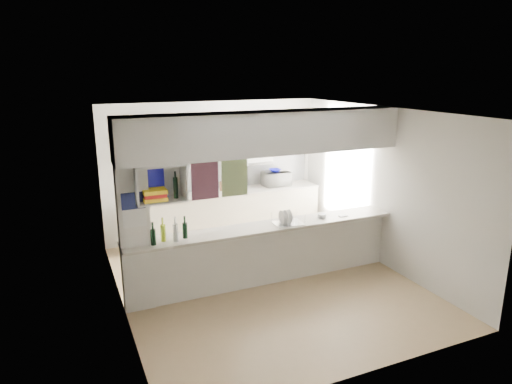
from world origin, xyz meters
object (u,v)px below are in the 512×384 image
bowl (275,170)px  dish_rack (288,218)px  wine_bottles (169,233)px  microwave (276,179)px

bowl → dish_rack: bearing=-111.2°
bowl → wine_bottles: (-2.64, -2.19, -0.19)m
microwave → dish_rack: microwave is taller
bowl → microwave: bearing=-35.4°
dish_rack → bowl: bearing=71.6°
microwave → bowl: bearing=-36.3°
dish_rack → wine_bottles: (-1.79, -0.00, 0.03)m
microwave → bowl: size_ratio=2.37×
microwave → wine_bottles: size_ratio=1.00×
bowl → wine_bottles: 3.44m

